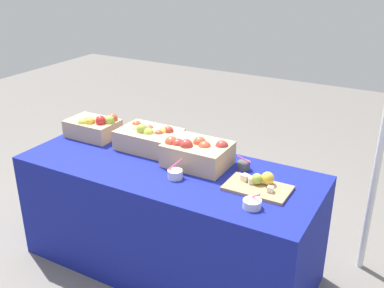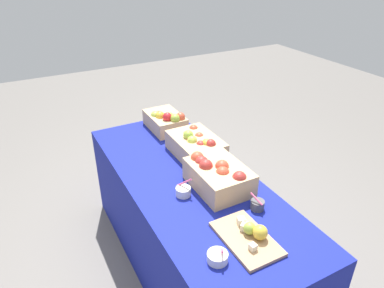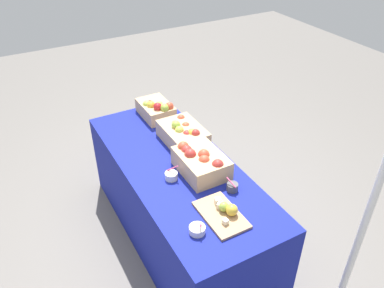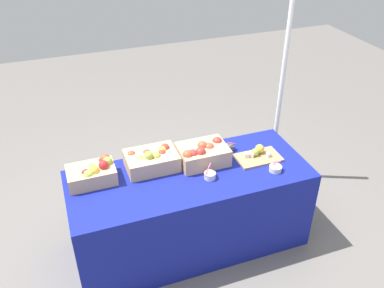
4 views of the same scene
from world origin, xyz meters
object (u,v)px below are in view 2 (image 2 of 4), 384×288
Objects in this scene: cutting_board_front at (249,236)px; sample_bowl_near at (218,257)px; sample_bowl_mid at (257,205)px; apple_crate_right at (218,175)px; sample_bowl_far at (183,191)px; apple_crate_middle at (196,145)px; apple_crate_left at (166,120)px.

sample_bowl_near is at bearing -77.74° from cutting_board_front.
sample_bowl_near is 1.01× the size of sample_bowl_mid.
apple_crate_right is 0.23m from sample_bowl_far.
apple_crate_middle is 1.12× the size of cutting_board_front.
cutting_board_front is (0.86, -0.17, -0.05)m from apple_crate_middle.
apple_crate_middle is 0.48m from sample_bowl_far.
apple_crate_left is 0.46m from apple_crate_middle.
apple_crate_right is 1.08× the size of cutting_board_front.
sample_bowl_far is (-0.52, 0.09, 0.00)m from sample_bowl_near.
sample_bowl_far reaches higher than sample_bowl_near.
cutting_board_front is at bearing -6.53° from apple_crate_left.
sample_bowl_far is (0.84, -0.27, -0.05)m from apple_crate_left.
sample_bowl_near is 0.53m from sample_bowl_far.
sample_bowl_near is at bearing -9.49° from sample_bowl_far.
apple_crate_middle reaches higher than apple_crate_left.
sample_bowl_near is at bearing -22.71° from apple_crate_middle.
cutting_board_front is 3.15× the size of sample_bowl_far.
sample_bowl_mid is (-0.17, 0.18, 0.00)m from cutting_board_front.
apple_crate_middle is 4.10× the size of sample_bowl_near.
sample_bowl_mid is at bearing 132.96° from cutting_board_front.
apple_crate_right is 0.30m from sample_bowl_mid.
cutting_board_front reaches higher than sample_bowl_near.
apple_crate_left is 0.99× the size of cutting_board_front.
apple_crate_left is 0.89× the size of apple_crate_middle.
apple_crate_middle is 3.51× the size of sample_bowl_far.
sample_bowl_far is (-0.02, -0.22, -0.06)m from apple_crate_right.
apple_crate_left is 3.65× the size of sample_bowl_mid.
sample_bowl_mid is (0.28, 0.08, -0.06)m from apple_crate_right.
sample_bowl_mid is at bearing 1.67° from apple_crate_left.
apple_crate_right is (0.40, -0.07, 0.01)m from apple_crate_middle.
apple_crate_right reaches higher than sample_bowl_far.
sample_bowl_far is (-0.31, -0.30, -0.00)m from sample_bowl_mid.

